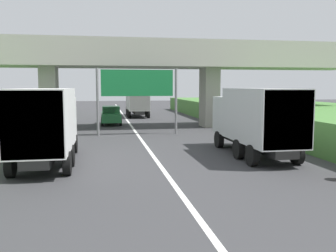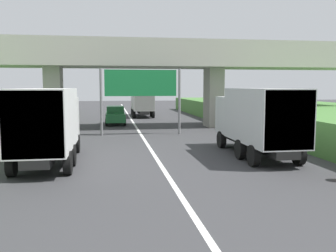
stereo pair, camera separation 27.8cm
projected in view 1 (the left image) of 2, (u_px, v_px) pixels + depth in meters
name	position (u px, v px, depth m)	size (l,w,h in m)	color
lane_centre_stripe	(142.00, 141.00, 23.92)	(0.20, 101.83, 0.01)	white
overpass_bridge	(132.00, 63.00, 30.90)	(40.00, 4.80, 7.34)	#ADA89E
overhead_highway_sign	(137.00, 87.00, 26.52)	(5.88, 0.18, 4.84)	slate
truck_silver	(255.00, 118.00, 18.54)	(2.44, 7.30, 3.44)	black
truck_white	(46.00, 122.00, 16.50)	(2.44, 7.30, 3.44)	black
truck_black	(137.00, 100.00, 43.28)	(2.44, 7.30, 3.44)	black
car_green	(111.00, 115.00, 34.12)	(1.86, 4.10, 1.72)	#236B38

